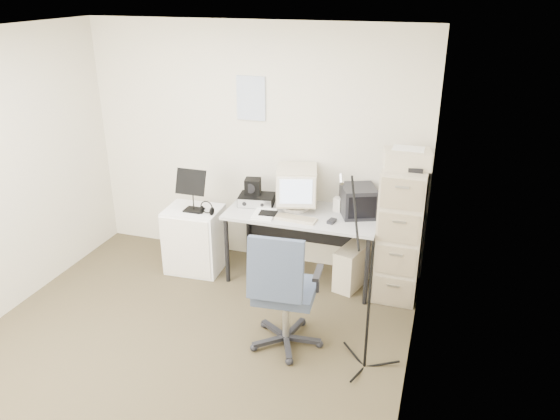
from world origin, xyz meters
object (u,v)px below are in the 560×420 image
(desk, at_px, (303,246))
(office_chair, at_px, (286,288))
(side_cart, at_px, (195,239))
(filing_cabinet, at_px, (401,231))

(desk, distance_m, office_chair, 1.13)
(office_chair, xyz_separation_m, side_cart, (-1.29, 0.95, -0.19))
(office_chair, height_order, side_cart, office_chair)
(filing_cabinet, distance_m, desk, 0.99)
(desk, bearing_deg, filing_cabinet, 1.81)
(side_cart, bearing_deg, desk, 4.95)
(desk, height_order, office_chair, office_chair)
(filing_cabinet, distance_m, office_chair, 1.39)
(office_chair, bearing_deg, side_cart, 139.08)
(desk, bearing_deg, office_chair, -81.56)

